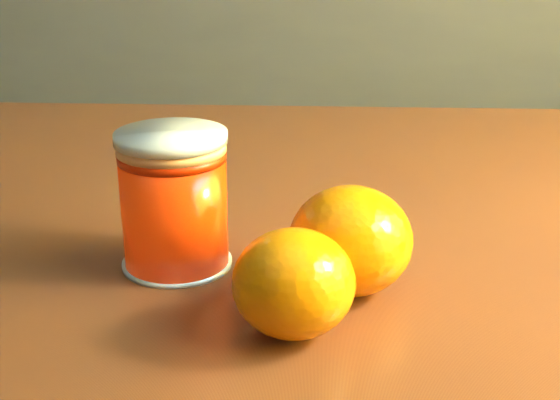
# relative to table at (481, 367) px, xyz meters

# --- Properties ---
(kitchen_counter) EXTENTS (3.15, 0.60, 0.90)m
(kitchen_counter) POSITION_rel_table_xyz_m (-0.95, 1.34, -0.24)
(kitchen_counter) COLOR #545359
(kitchen_counter) RESTS_ON ground
(table) EXTENTS (1.10, 0.80, 0.79)m
(table) POSITION_rel_table_xyz_m (0.00, 0.00, 0.00)
(table) COLOR brown
(table) RESTS_ON ground
(juice_glass) EXTENTS (0.07, 0.07, 0.09)m
(juice_glass) POSITION_rel_table_xyz_m (-0.21, -0.06, 0.14)
(juice_glass) COLOR #F92D04
(juice_glass) RESTS_ON table
(orange_front) EXTENTS (0.09, 0.09, 0.06)m
(orange_front) POSITION_rel_table_xyz_m (-0.10, -0.08, 0.13)
(orange_front) COLOR orange
(orange_front) RESTS_ON table
(orange_extra) EXTENTS (0.07, 0.07, 0.06)m
(orange_extra) POSITION_rel_table_xyz_m (-0.13, -0.13, 0.13)
(orange_extra) COLOR orange
(orange_extra) RESTS_ON table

